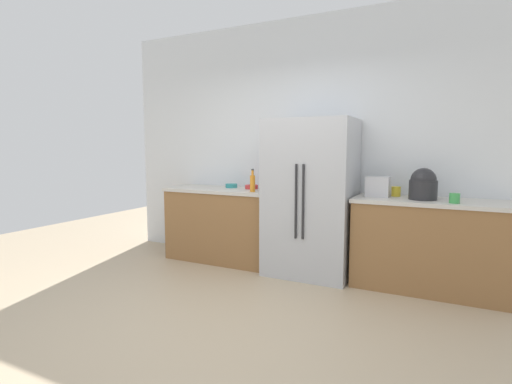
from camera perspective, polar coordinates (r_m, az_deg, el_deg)
ground_plane at (r=3.42m, az=-5.45°, el=-18.60°), size 10.12×10.12×0.00m
kitchen_back_panel at (r=4.92m, az=6.92°, el=7.12°), size 5.06×0.10×3.02m
counter_left at (r=5.09m, az=-4.94°, el=-4.67°), size 1.41×0.66×0.93m
counter_right at (r=4.37m, az=24.11°, el=-7.09°), size 1.51×0.66×0.93m
refrigerator at (r=4.47m, az=8.00°, el=-0.85°), size 0.96×0.73×1.77m
toaster at (r=4.33m, az=17.42°, el=0.74°), size 0.24×0.17×0.22m
rice_cooker at (r=4.25m, az=23.30°, el=0.95°), size 0.27×0.27×0.32m
bottle_a at (r=4.61m, az=-0.51°, el=1.38°), size 0.06×0.06×0.27m
cup_a at (r=4.44m, az=19.83°, el=0.08°), size 0.10×0.10×0.11m
cup_b at (r=4.11m, az=27.09°, el=-0.82°), size 0.09×0.09×0.09m
bowl_a at (r=4.94m, az=-0.67°, el=0.76°), size 0.17×0.17×0.05m
bowl_b at (r=5.10m, az=-3.62°, el=0.92°), size 0.15×0.15×0.05m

